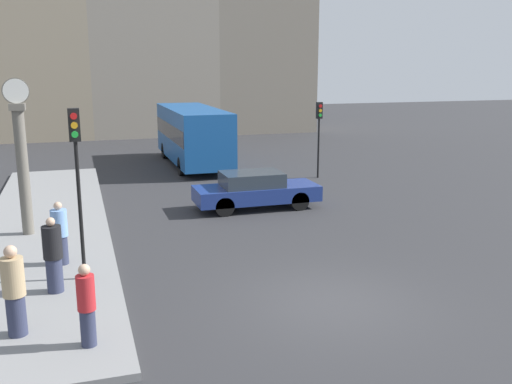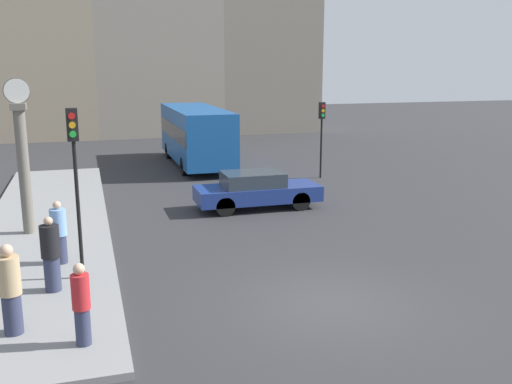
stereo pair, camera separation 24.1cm
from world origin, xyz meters
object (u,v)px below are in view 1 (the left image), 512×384
at_px(sedan_car, 255,190).
at_px(pedestrian_red_top, 87,305).
at_px(traffic_light_far, 319,124).
at_px(street_clock, 22,161).
at_px(bus_distant, 193,133).
at_px(traffic_light_near, 77,160).
at_px(pedestrian_tan_coat, 14,291).
at_px(pedestrian_blue_stripe, 60,234).
at_px(pedestrian_black_jacket, 53,256).

height_order(sedan_car, pedestrian_red_top, pedestrian_red_top).
distance_m(traffic_light_far, street_clock, 13.87).
relative_size(sedan_car, bus_distant, 0.53).
bearing_deg(traffic_light_near, pedestrian_red_top, -89.86).
relative_size(traffic_light_far, pedestrian_tan_coat, 1.96).
xyz_separation_m(traffic_light_near, pedestrian_red_top, (0.01, -3.55, -2.14)).
height_order(sedan_car, pedestrian_tan_coat, pedestrian_tan_coat).
distance_m(bus_distant, traffic_light_far, 7.18).
distance_m(bus_distant, pedestrian_red_top, 20.20).
bearing_deg(traffic_light_far, street_clock, -153.41).
bearing_deg(pedestrian_tan_coat, bus_distant, 68.84).
distance_m(bus_distant, pedestrian_tan_coat, 19.81).
height_order(traffic_light_far, pedestrian_red_top, traffic_light_far).
bearing_deg(traffic_light_near, bus_distant, 69.63).
xyz_separation_m(bus_distant, pedestrian_blue_stripe, (-6.40, -14.49, -0.74)).
distance_m(traffic_light_near, street_clock, 4.77).
bearing_deg(traffic_light_far, pedestrian_black_jacket, -135.42).
bearing_deg(pedestrian_blue_stripe, pedestrian_red_top, -83.44).
xyz_separation_m(pedestrian_tan_coat, pedestrian_blue_stripe, (0.74, 3.97, -0.07)).
distance_m(sedan_car, pedestrian_black_jacket, 9.52).
bearing_deg(pedestrian_tan_coat, sedan_car, 48.92).
height_order(bus_distant, traffic_light_far, traffic_light_far).
height_order(traffic_light_near, pedestrian_tan_coat, traffic_light_near).
bearing_deg(pedestrian_tan_coat, pedestrian_black_jacket, 72.66).
bearing_deg(pedestrian_tan_coat, pedestrian_blue_stripe, 79.40).
height_order(traffic_light_near, traffic_light_far, traffic_light_near).
bearing_deg(pedestrian_blue_stripe, traffic_light_near, -66.87).
relative_size(sedan_car, traffic_light_near, 1.11).
height_order(pedestrian_blue_stripe, pedestrian_black_jacket, pedestrian_black_jacket).
relative_size(bus_distant, pedestrian_black_jacket, 4.88).
bearing_deg(street_clock, pedestrian_black_jacket, -79.70).
bearing_deg(pedestrian_black_jacket, traffic_light_near, 44.77).
xyz_separation_m(traffic_light_near, pedestrian_blue_stripe, (-0.55, 1.28, -2.12)).
relative_size(traffic_light_near, pedestrian_red_top, 2.59).
height_order(pedestrian_tan_coat, pedestrian_black_jacket, pedestrian_tan_coat).
xyz_separation_m(sedan_car, traffic_light_near, (-6.22, -5.93, 2.38)).
height_order(traffic_light_far, pedestrian_black_jacket, traffic_light_far).
height_order(traffic_light_near, pedestrian_blue_stripe, traffic_light_near).
bearing_deg(street_clock, pedestrian_red_top, -78.78).
height_order(bus_distant, pedestrian_red_top, bus_distant).
height_order(traffic_light_near, pedestrian_red_top, traffic_light_near).
bearing_deg(pedestrian_black_jacket, pedestrian_red_top, -77.18).
relative_size(traffic_light_near, street_clock, 0.87).
xyz_separation_m(sedan_car, pedestrian_red_top, (-6.21, -9.47, 0.24)).
height_order(traffic_light_near, pedestrian_black_jacket, traffic_light_near).
xyz_separation_m(pedestrian_red_top, pedestrian_black_jacket, (-0.66, 2.90, 0.07)).
bearing_deg(pedestrian_red_top, pedestrian_black_jacket, 102.82).
bearing_deg(bus_distant, pedestrian_red_top, -106.84).
xyz_separation_m(traffic_light_near, pedestrian_tan_coat, (-1.29, -2.69, -2.05)).
distance_m(street_clock, pedestrian_red_top, 8.29).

